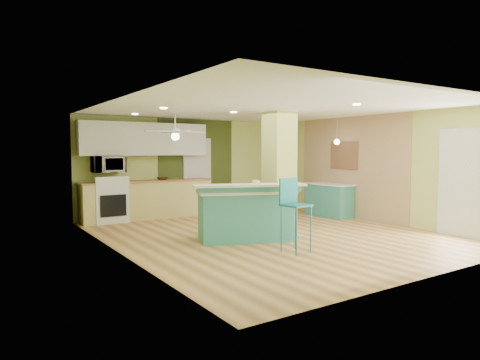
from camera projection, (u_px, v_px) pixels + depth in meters
name	position (u px, v px, depth m)	size (l,w,h in m)	color
floor	(269.00, 234.00, 8.56)	(6.00, 7.00, 0.01)	olive
ceiling	(269.00, 108.00, 8.38)	(6.00, 7.00, 0.01)	white
wall_back	(190.00, 166.00, 11.40)	(6.00, 0.01, 2.50)	#BCC96C
wall_front	(432.00, 183.00, 5.55)	(6.00, 0.01, 2.50)	#BCC96C
wall_left	(119.00, 177.00, 6.83)	(0.01, 7.00, 2.50)	#BCC96C
wall_right	(370.00, 168.00, 10.12)	(0.01, 7.00, 2.50)	#BCC96C
wood_panel	(351.00, 167.00, 10.61)	(0.02, 3.40, 2.50)	#9C7959
olive_accent	(197.00, 166.00, 11.49)	(2.20, 0.02, 2.50)	#39461C
interior_door	(197.00, 175.00, 11.49)	(0.82, 0.05, 2.00)	silver
french_door	(465.00, 183.00, 8.19)	(0.04, 1.08, 2.10)	silver
column	(279.00, 170.00, 9.25)	(0.55, 0.55, 2.50)	#B7BF58
kitchen_run	(148.00, 199.00, 10.49)	(3.25, 0.63, 0.94)	#D4C56E
stove	(109.00, 203.00, 9.96)	(0.76, 0.66, 1.08)	white
upper_cabinets	(145.00, 139.00, 10.48)	(3.20, 0.34, 0.80)	silver
microwave	(108.00, 164.00, 9.91)	(0.70, 0.48, 0.39)	white
ceiling_fan	(175.00, 132.00, 9.48)	(1.41, 1.41, 0.61)	silver
pendant_lamp	(337.00, 142.00, 10.50)	(0.14, 0.14, 0.69)	white
wall_decor	(344.00, 155.00, 10.74)	(0.03, 0.90, 0.70)	brown
peninsula	(245.00, 213.00, 7.99)	(2.15, 1.68, 1.08)	teal
bar_stool	(293.00, 203.00, 7.04)	(0.44, 0.44, 1.22)	teal
side_counter	(329.00, 200.00, 10.88)	(0.55, 1.29, 0.83)	teal
fruit_bowl	(162.00, 179.00, 10.64)	(0.27, 0.27, 0.07)	#392617
canister	(256.00, 184.00, 8.36)	(0.15, 0.15, 0.15)	gold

